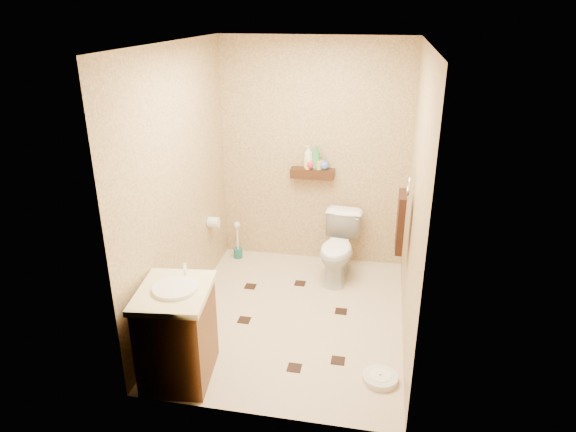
# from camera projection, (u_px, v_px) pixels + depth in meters

# --- Properties ---
(ground) EXTENTS (2.50, 2.50, 0.00)m
(ground) POSITION_uv_depth(u_px,v_px,m) (292.00, 317.00, 4.73)
(ground) COLOR beige
(ground) RESTS_ON ground
(wall_back) EXTENTS (2.00, 0.04, 2.40)m
(wall_back) POSITION_uv_depth(u_px,v_px,m) (314.00, 155.00, 5.41)
(wall_back) COLOR tan
(wall_back) RESTS_ON ground
(wall_front) EXTENTS (2.00, 0.04, 2.40)m
(wall_front) POSITION_uv_depth(u_px,v_px,m) (255.00, 263.00, 3.14)
(wall_front) COLOR tan
(wall_front) RESTS_ON ground
(wall_left) EXTENTS (0.04, 2.50, 2.40)m
(wall_left) POSITION_uv_depth(u_px,v_px,m) (179.00, 187.00, 4.45)
(wall_left) COLOR tan
(wall_left) RESTS_ON ground
(wall_right) EXTENTS (0.04, 2.50, 2.40)m
(wall_right) POSITION_uv_depth(u_px,v_px,m) (415.00, 202.00, 4.10)
(wall_right) COLOR tan
(wall_right) RESTS_ON ground
(ceiling) EXTENTS (2.00, 2.50, 0.02)m
(ceiling) POSITION_uv_depth(u_px,v_px,m) (293.00, 43.00, 3.82)
(ceiling) COLOR white
(ceiling) RESTS_ON wall_back
(wall_shelf) EXTENTS (0.46, 0.14, 0.10)m
(wall_shelf) POSITION_uv_depth(u_px,v_px,m) (312.00, 173.00, 5.41)
(wall_shelf) COLOR #3D2210
(wall_shelf) RESTS_ON wall_back
(floor_accents) EXTENTS (1.11, 1.43, 0.01)m
(floor_accents) POSITION_uv_depth(u_px,v_px,m) (293.00, 318.00, 4.70)
(floor_accents) COLOR black
(floor_accents) RESTS_ON ground
(toilet) EXTENTS (0.43, 0.69, 0.68)m
(toilet) POSITION_uv_depth(u_px,v_px,m) (339.00, 248.00, 5.30)
(toilet) COLOR white
(toilet) RESTS_ON ground
(vanity) EXTENTS (0.58, 0.68, 0.88)m
(vanity) POSITION_uv_depth(u_px,v_px,m) (177.00, 332.00, 3.84)
(vanity) COLOR brown
(vanity) RESTS_ON ground
(bathroom_scale) EXTENTS (0.28, 0.28, 0.05)m
(bathroom_scale) POSITION_uv_depth(u_px,v_px,m) (380.00, 378.00, 3.91)
(bathroom_scale) COLOR silver
(bathroom_scale) RESTS_ON ground
(toilet_brush) EXTENTS (0.10, 0.10, 0.44)m
(toilet_brush) POSITION_uv_depth(u_px,v_px,m) (238.00, 245.00, 5.79)
(toilet_brush) COLOR #175F59
(toilet_brush) RESTS_ON ground
(towel_ring) EXTENTS (0.12, 0.30, 0.76)m
(towel_ring) POSITION_uv_depth(u_px,v_px,m) (401.00, 219.00, 4.44)
(towel_ring) COLOR silver
(towel_ring) RESTS_ON wall_right
(toilet_paper) EXTENTS (0.12, 0.11, 0.12)m
(toilet_paper) POSITION_uv_depth(u_px,v_px,m) (214.00, 222.00, 5.26)
(toilet_paper) COLOR silver
(toilet_paper) RESTS_ON wall_left
(bottle_a) EXTENTS (0.13, 0.13, 0.25)m
(bottle_a) POSITION_uv_depth(u_px,v_px,m) (308.00, 157.00, 5.35)
(bottle_a) COLOR silver
(bottle_a) RESTS_ON wall_shelf
(bottle_b) EXTENTS (0.10, 0.11, 0.17)m
(bottle_b) POSITION_uv_depth(u_px,v_px,m) (309.00, 161.00, 5.36)
(bottle_b) COLOR yellow
(bottle_b) RESTS_ON wall_shelf
(bottle_c) EXTENTS (0.16, 0.16, 0.15)m
(bottle_c) POSITION_uv_depth(u_px,v_px,m) (311.00, 162.00, 5.36)
(bottle_c) COLOR #CB1741
(bottle_c) RESTS_ON wall_shelf
(bottle_d) EXTENTS (0.11, 0.11, 0.25)m
(bottle_d) POSITION_uv_depth(u_px,v_px,m) (316.00, 157.00, 5.33)
(bottle_d) COLOR #2F8F47
(bottle_d) RESTS_ON wall_shelf
(bottle_e) EXTENTS (0.09, 0.09, 0.15)m
(bottle_e) POSITION_uv_depth(u_px,v_px,m) (319.00, 162.00, 5.35)
(bottle_e) COLOR #F1AB50
(bottle_e) RESTS_ON wall_shelf
(bottle_f) EXTENTS (0.13, 0.13, 0.13)m
(bottle_f) POSITION_uv_depth(u_px,v_px,m) (324.00, 163.00, 5.34)
(bottle_f) COLOR #4665B0
(bottle_f) RESTS_ON wall_shelf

